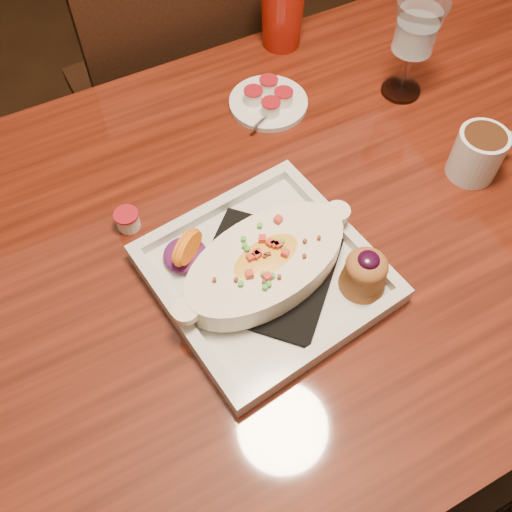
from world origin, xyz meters
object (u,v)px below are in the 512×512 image
saucer (269,101)px  table (306,248)px  chair_far (173,95)px  goblet (416,32)px  red_tumbler (282,10)px  coffee_mug (479,152)px  plate (272,268)px

saucer → table: bearing=-103.3°
table → chair_far: bearing=90.0°
goblet → red_tumbler: (-0.13, 0.23, -0.05)m
coffee_mug → saucer: bearing=129.0°
table → saucer: size_ratio=10.44×
table → red_tumbler: red_tumbler is taller
plate → red_tumbler: red_tumbler is taller
table → red_tumbler: bearing=67.1°
goblet → saucer: size_ratio=1.27×
plate → saucer: 0.37m
table → red_tumbler: (0.17, 0.40, 0.17)m
chair_far → saucer: (0.06, -0.38, 0.25)m
plate → red_tumbler: (0.28, 0.48, 0.04)m
table → chair_far: (-0.00, 0.63, -0.15)m
plate → goblet: size_ratio=1.83×
chair_far → coffee_mug: 0.79m
plate → goblet: bearing=24.0°
coffee_mug → goblet: 0.23m
goblet → saucer: 0.28m
chair_far → plate: bearing=80.9°
table → saucer: 0.28m
plate → saucer: size_ratio=2.32×
chair_far → goblet: goblet is taller
table → plate: plate is taller
table → plate: 0.19m
coffee_mug → red_tumbler: (-0.12, 0.45, 0.03)m
table → goblet: 0.41m
chair_far → plate: size_ratio=2.79×
coffee_mug → saucer: (-0.23, 0.30, -0.03)m
table → goblet: goblet is taller
table → chair_far: 0.65m
plate → red_tumbler: bearing=52.4°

